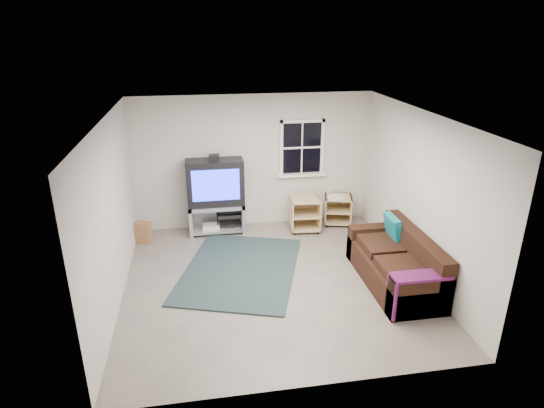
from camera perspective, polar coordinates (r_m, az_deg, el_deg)
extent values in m
plane|color=slate|center=(7.29, 0.18, -9.60)|extent=(4.60, 4.60, 0.00)
plane|color=white|center=(6.36, 0.21, 10.92)|extent=(4.60, 4.60, 0.00)
plane|color=silver|center=(8.87, -2.32, 5.32)|extent=(4.60, 0.00, 4.60)
plane|color=silver|center=(4.70, 5.01, -10.25)|extent=(4.60, 0.00, 4.60)
plane|color=silver|center=(6.75, -19.45, -1.24)|extent=(0.00, 4.60, 4.60)
plane|color=silver|center=(7.43, 17.96, 1.02)|extent=(0.00, 4.60, 4.60)
cube|color=black|center=(8.96, 3.75, 7.10)|extent=(0.80, 0.01, 1.02)
cube|color=white|center=(8.82, 3.86, 10.34)|extent=(0.88, 0.06, 0.06)
cube|color=white|center=(9.07, 3.72, 3.68)|extent=(0.98, 0.14, 0.05)
cube|color=white|center=(8.85, 1.18, 6.98)|extent=(0.06, 0.06, 1.10)
cube|color=white|center=(9.04, 6.33, 7.15)|extent=(0.06, 0.06, 1.10)
cube|color=white|center=(8.94, 3.77, 7.08)|extent=(0.78, 0.04, 0.04)
cube|color=#A7A7AF|center=(8.78, -7.00, -0.18)|extent=(1.06, 0.53, 0.06)
cube|color=#A7A7AF|center=(8.87, -10.14, -1.93)|extent=(0.06, 0.53, 0.58)
cube|color=#A7A7AF|center=(8.90, -3.71, -1.54)|extent=(0.06, 0.53, 0.58)
cube|color=#A7A7AF|center=(8.96, -6.86, -3.02)|extent=(0.93, 0.49, 0.04)
cube|color=#A7A7AF|center=(9.10, -7.00, -1.14)|extent=(1.06, 0.04, 0.58)
cube|color=silver|center=(8.89, -7.68, -2.81)|extent=(0.32, 0.25, 0.08)
cube|color=black|center=(8.95, -5.38, -2.61)|extent=(0.21, 0.19, 0.06)
cube|color=black|center=(8.62, -7.13, 2.71)|extent=(1.06, 0.45, 0.87)
cube|color=#1C28E9|center=(8.39, -7.06, 2.33)|extent=(0.87, 0.01, 0.59)
cube|color=black|center=(8.47, -7.28, 5.84)|extent=(0.19, 0.14, 0.11)
cylinder|color=black|center=(8.69, -6.89, -0.50)|extent=(0.02, 0.02, 1.07)
cylinder|color=black|center=(8.73, -3.65, -0.30)|extent=(0.02, 0.02, 1.07)
cylinder|color=black|center=(9.02, -7.01, 0.32)|extent=(0.02, 0.02, 1.07)
cylinder|color=black|center=(9.05, -3.88, 0.51)|extent=(0.02, 0.02, 1.07)
cube|color=black|center=(9.06, -5.25, -2.85)|extent=(0.54, 0.39, 0.02)
cube|color=black|center=(9.04, -5.27, -2.54)|extent=(0.42, 0.31, 0.09)
cube|color=black|center=(8.93, -5.32, -0.95)|extent=(0.54, 0.39, 0.02)
cube|color=black|center=(8.91, -5.34, -0.64)|extent=(0.42, 0.31, 0.09)
cube|color=black|center=(8.81, -5.40, 1.00)|extent=(0.54, 0.39, 0.02)
cube|color=black|center=(8.79, -5.41, 1.32)|extent=(0.42, 0.31, 0.09)
cube|color=black|center=(8.70, -5.47, 3.00)|extent=(0.54, 0.39, 0.02)
cube|color=#DEC188|center=(8.79, 4.19, 0.63)|extent=(0.60, 0.60, 0.02)
cube|color=#DEC188|center=(9.01, 4.10, -2.80)|extent=(0.60, 0.60, 0.02)
cube|color=#DEC188|center=(8.86, 2.44, -1.16)|extent=(0.07, 0.56, 0.60)
cube|color=#DEC188|center=(8.94, 5.83, -1.05)|extent=(0.07, 0.56, 0.60)
cube|color=#DEC188|center=(9.14, 3.89, -0.47)|extent=(0.51, 0.07, 0.60)
cube|color=#DEC188|center=(8.91, 4.14, -1.25)|extent=(0.55, 0.57, 0.02)
cylinder|color=black|center=(8.80, 2.87, -3.69)|extent=(0.06, 0.06, 0.06)
cylinder|color=black|center=(9.27, 5.25, -2.41)|extent=(0.06, 0.06, 0.06)
cube|color=#DEC188|center=(9.19, 8.34, 0.87)|extent=(0.64, 0.64, 0.02)
cube|color=#DEC188|center=(9.38, 8.18, -2.00)|extent=(0.64, 0.64, 0.02)
cube|color=#DEC188|center=(9.27, 6.71, -0.53)|extent=(0.15, 0.52, 0.53)
cube|color=#DEC188|center=(9.30, 9.80, -0.62)|extent=(0.15, 0.52, 0.53)
cube|color=#DEC188|center=(9.51, 8.18, -0.01)|extent=(0.47, 0.14, 0.53)
cube|color=#DEC188|center=(9.29, 8.25, -0.70)|extent=(0.59, 0.60, 0.02)
cylinder|color=black|center=(9.19, 6.94, -2.70)|extent=(0.05, 0.05, 0.05)
cylinder|color=black|center=(9.60, 9.34, -1.75)|extent=(0.05, 0.05, 0.05)
cylinder|color=silver|center=(9.07, 8.04, 0.79)|extent=(0.37, 0.37, 0.03)
cube|color=black|center=(7.38, 15.00, -8.17)|extent=(0.88, 1.95, 0.41)
cube|color=black|center=(7.32, 17.61, -5.05)|extent=(0.23, 1.95, 0.42)
cube|color=black|center=(8.03, 12.62, -4.64)|extent=(0.88, 0.23, 0.60)
cube|color=black|center=(6.68, 18.06, -10.94)|extent=(0.88, 0.23, 0.60)
cube|color=black|center=(6.92, 15.91, -7.85)|extent=(0.58, 0.70, 0.13)
cube|color=black|center=(7.54, 13.47, -5.05)|extent=(0.58, 0.70, 0.13)
cube|color=teal|center=(7.66, 14.95, -2.86)|extent=(0.20, 0.47, 0.41)
cube|color=navy|center=(6.51, 18.23, -8.57)|extent=(0.81, 0.29, 0.04)
cube|color=navy|center=(6.50, 14.72, -11.32)|extent=(0.04, 0.29, 0.57)
cube|color=#312316|center=(7.60, -4.00, -8.16)|extent=(2.43, 2.86, 0.03)
cube|color=#9C7446|center=(8.74, -15.94, -3.47)|extent=(0.32, 0.26, 0.41)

